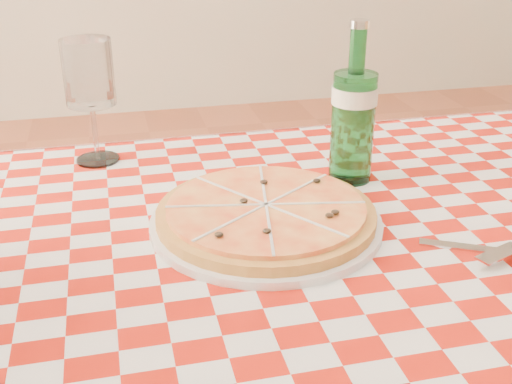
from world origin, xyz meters
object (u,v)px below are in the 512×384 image
(water_bottle, at_px, (354,103))
(dining_table, at_px, (281,318))
(pizza_plate, at_px, (266,213))
(wine_glass, at_px, (92,102))

(water_bottle, bearing_deg, dining_table, -129.56)
(pizza_plate, relative_size, wine_glass, 1.54)
(dining_table, distance_m, pizza_plate, 0.14)
(dining_table, distance_m, water_bottle, 0.34)
(water_bottle, relative_size, wine_glass, 1.21)
(dining_table, height_order, wine_glass, wine_glass)
(pizza_plate, bearing_deg, water_bottle, 36.51)
(dining_table, bearing_deg, pizza_plate, 92.10)
(wine_glass, bearing_deg, water_bottle, -23.67)
(water_bottle, xyz_separation_m, wine_glass, (-0.38, 0.17, -0.02))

